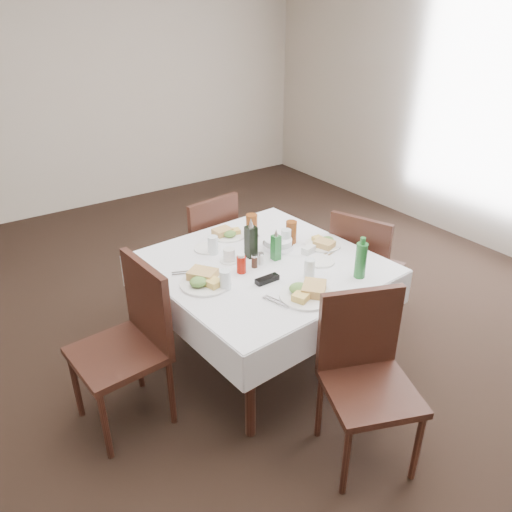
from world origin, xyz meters
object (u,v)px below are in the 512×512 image
at_px(oil_cruet_dark, 251,240).
at_px(bread_basket, 278,244).
at_px(dining_table, 262,274).
at_px(chair_west, 132,335).
at_px(chair_north, 206,244).
at_px(oil_cruet_green, 276,246).
at_px(chair_south, 365,367).
at_px(ketchup_bottle, 241,264).
at_px(water_w, 225,280).
at_px(chair_east, 363,264).
at_px(green_bottle, 361,260).
at_px(water_s, 310,268).
at_px(water_n, 213,245).
at_px(water_e, 286,238).
at_px(coffee_mug, 229,255).

bearing_deg(oil_cruet_dark, bread_basket, -0.59).
distance_m(dining_table, chair_west, 0.88).
distance_m(chair_north, bread_basket, 0.79).
distance_m(chair_west, oil_cruet_green, 1.01).
xyz_separation_m(chair_south, chair_west, (-0.89, 0.91, 0.02)).
bearing_deg(ketchup_bottle, water_w, -148.83).
distance_m(chair_east, oil_cruet_dark, 0.93).
relative_size(chair_west, green_bottle, 3.84).
distance_m(dining_table, water_s, 0.36).
xyz_separation_m(chair_east, chair_west, (-1.70, 0.10, 0.03)).
bearing_deg(ketchup_bottle, chair_west, 175.75).
relative_size(chair_south, chair_east, 1.01).
relative_size(oil_cruet_green, ketchup_bottle, 1.69).
bearing_deg(chair_north, oil_cruet_green, -87.95).
distance_m(chair_south, water_n, 1.22).
xyz_separation_m(chair_west, water_s, (0.99, -0.33, 0.26)).
distance_m(chair_south, oil_cruet_green, 0.94).
xyz_separation_m(oil_cruet_dark, oil_cruet_green, (0.11, -0.12, -0.02)).
height_order(water_s, water_w, same).
bearing_deg(water_w, chair_west, 162.86).
relative_size(water_e, coffee_mug, 1.05).
bearing_deg(ketchup_bottle, water_e, 15.92).
bearing_deg(chair_east, dining_table, 174.65).
xyz_separation_m(oil_cruet_green, green_bottle, (0.27, -0.46, 0.02)).
relative_size(chair_south, oil_cruet_dark, 3.56).
xyz_separation_m(dining_table, chair_east, (0.83, -0.08, -0.15)).
relative_size(chair_south, coffee_mug, 8.01).
bearing_deg(dining_table, chair_south, -88.73).
height_order(chair_west, water_s, chair_west).
distance_m(chair_north, coffee_mug, 0.79).
bearing_deg(water_e, water_n, 157.33).
bearing_deg(chair_east, chair_west, 176.71).
relative_size(chair_north, green_bottle, 3.65).
bearing_deg(bread_basket, water_e, -12.31).
bearing_deg(chair_north, chair_west, -138.89).
distance_m(coffee_mug, green_bottle, 0.80).
bearing_deg(water_e, oil_cruet_green, -147.12).
bearing_deg(water_e, water_w, -159.24).
height_order(bread_basket, coffee_mug, coffee_mug).
bearing_deg(oil_cruet_green, water_n, 134.63).
bearing_deg(chair_north, bread_basket, -79.60).
bearing_deg(water_e, green_bottle, -78.59).
xyz_separation_m(oil_cruet_dark, green_bottle, (0.38, -0.57, -0.00)).
xyz_separation_m(water_e, bread_basket, (-0.06, 0.01, -0.03)).
xyz_separation_m(chair_west, ketchup_bottle, (0.70, -0.05, 0.26)).
bearing_deg(chair_east, chair_north, 129.82).
xyz_separation_m(chair_north, ketchup_bottle, (-0.24, -0.87, 0.29)).
height_order(chair_south, water_w, chair_south).
distance_m(chair_south, coffee_mug, 1.07).
xyz_separation_m(chair_east, ketchup_bottle, (-1.00, 0.05, 0.29)).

